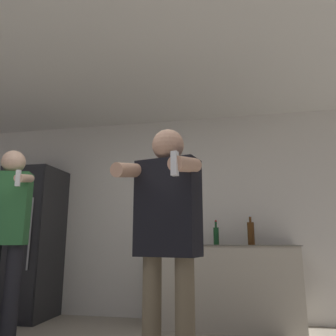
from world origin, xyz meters
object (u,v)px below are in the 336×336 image
(refrigerator, at_px, (31,241))
(bottle_amber_bourbon, at_px, (181,236))
(person_man_side, at_px, (6,232))
(bottle_dark_rum, at_px, (216,235))
(bottle_green_wine, at_px, (251,233))
(person_woman_foreground, at_px, (167,228))

(refrigerator, relative_size, bottle_amber_bourbon, 7.08)
(refrigerator, bearing_deg, person_man_side, -66.77)
(refrigerator, xyz_separation_m, person_man_side, (0.49, -1.15, 0.09))
(bottle_dark_rum, bearing_deg, bottle_green_wine, 0.00)
(refrigerator, xyz_separation_m, bottle_dark_rum, (2.35, 0.09, 0.07))
(bottle_green_wine, relative_size, bottle_amber_bourbon, 1.29)
(bottle_green_wine, bearing_deg, refrigerator, -178.22)
(bottle_dark_rum, relative_size, person_man_side, 0.16)
(bottle_dark_rum, height_order, person_man_side, person_man_side)
(person_man_side, bearing_deg, bottle_amber_bourbon, 40.48)
(bottle_dark_rum, height_order, person_woman_foreground, person_woman_foreground)
(bottle_dark_rum, distance_m, person_man_side, 2.23)
(refrigerator, distance_m, bottle_dark_rum, 2.36)
(refrigerator, xyz_separation_m, person_woman_foreground, (2.14, -1.76, 0.09))
(refrigerator, distance_m, person_woman_foreground, 2.77)
(bottle_green_wine, xyz_separation_m, bottle_amber_bourbon, (-0.81, 0.00, -0.04))
(bottle_dark_rum, bearing_deg, person_man_side, -146.46)
(refrigerator, relative_size, person_woman_foreground, 1.10)
(bottle_amber_bourbon, distance_m, person_woman_foreground, 1.86)
(refrigerator, relative_size, person_man_side, 1.04)
(person_woman_foreground, bearing_deg, refrigerator, 140.44)
(person_man_side, bearing_deg, person_woman_foreground, -20.56)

